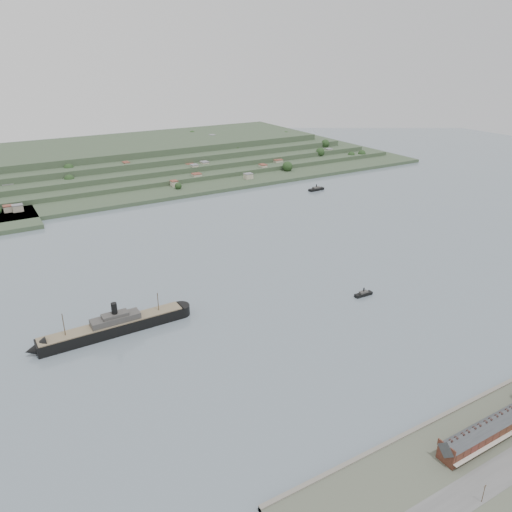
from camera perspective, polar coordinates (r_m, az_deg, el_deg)
ground at (r=347.57m, az=3.37°, el=-3.19°), size 1400.00×1400.00×0.00m
terrace_row at (r=238.48m, az=25.26°, el=-17.43°), size 55.60×9.80×11.07m
far_peninsula at (r=696.62m, az=-13.10°, el=10.68°), size 760.00×309.00×30.00m
steamship at (r=299.26m, az=-16.41°, el=-7.88°), size 94.56×12.30×22.70m
tugboat at (r=337.83m, az=12.18°, el=-4.25°), size 13.06×3.97×5.82m
ferry_east at (r=577.86m, az=6.91°, el=7.62°), size 19.61×6.22×7.27m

